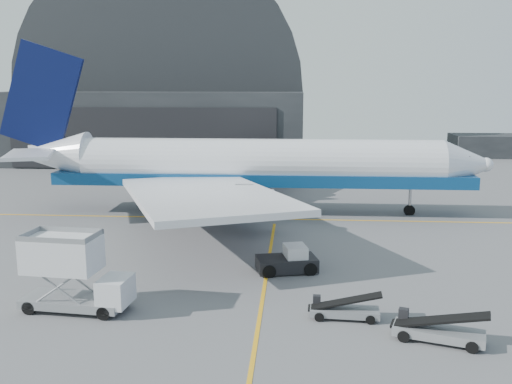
# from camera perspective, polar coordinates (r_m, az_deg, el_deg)

# --- Properties ---
(ground) EXTENTS (200.00, 200.00, 0.00)m
(ground) POSITION_cam_1_polar(r_m,az_deg,el_deg) (38.53, 0.80, -9.77)
(ground) COLOR #565659
(ground) RESTS_ON ground
(taxi_lines) EXTENTS (80.00, 42.12, 0.02)m
(taxi_lines) POSITION_cam_1_polar(r_m,az_deg,el_deg) (50.56, 1.62, -4.68)
(taxi_lines) COLOR #EDA616
(taxi_lines) RESTS_ON ground
(hangar) EXTENTS (50.00, 28.30, 28.00)m
(hangar) POSITION_cam_1_polar(r_m,az_deg,el_deg) (103.82, -9.42, 8.57)
(hangar) COLOR black
(hangar) RESTS_ON ground
(distant_bldg_a) EXTENTS (14.00, 8.00, 4.00)m
(distant_bldg_a) POSITION_cam_1_polar(r_m,az_deg,el_deg) (114.63, 22.36, 3.32)
(distant_bldg_a) COLOR black
(distant_bldg_a) RESTS_ON ground
(airliner) EXTENTS (51.56, 50.00, 18.10)m
(airliner) POSITION_cam_1_polar(r_m,az_deg,el_deg) (59.73, -1.48, 2.71)
(airliner) COLOR white
(airliner) RESTS_ON ground
(catering_truck) EXTENTS (6.81, 3.11, 4.54)m
(catering_truck) POSITION_cam_1_polar(r_m,az_deg,el_deg) (36.33, -17.92, -7.79)
(catering_truck) COLOR gray
(catering_truck) RESTS_ON ground
(pushback_tug) EXTENTS (4.73, 3.38, 1.99)m
(pushback_tug) POSITION_cam_1_polar(r_m,az_deg,el_deg) (41.97, 3.25, -6.95)
(pushback_tug) COLOR black
(pushback_tug) RESTS_ON ground
(belt_loader_a) EXTENTS (4.32, 1.71, 1.63)m
(belt_loader_a) POSITION_cam_1_polar(r_m,az_deg,el_deg) (34.47, 8.76, -11.59)
(belt_loader_a) COLOR gray
(belt_loader_a) RESTS_ON ground
(belt_loader_b) EXTENTS (5.09, 2.96, 1.91)m
(belt_loader_b) POSITION_cam_1_polar(r_m,az_deg,el_deg) (32.76, 17.69, -13.08)
(belt_loader_b) COLOR gray
(belt_loader_b) RESTS_ON ground
(traffic_cone) EXTENTS (0.38, 0.38, 0.55)m
(traffic_cone) POSITION_cam_1_polar(r_m,az_deg,el_deg) (35.62, 7.16, -11.20)
(traffic_cone) COLOR #F33C07
(traffic_cone) RESTS_ON ground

